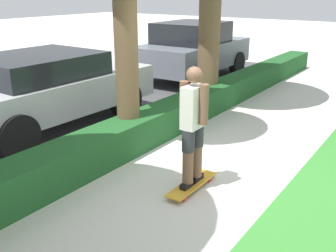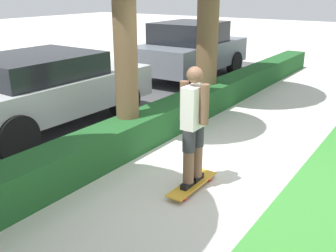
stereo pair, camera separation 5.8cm
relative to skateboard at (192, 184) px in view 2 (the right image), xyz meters
name	(u,v)px [view 2 (the right image)]	position (x,y,z in m)	size (l,w,h in m)	color
ground_plane	(209,178)	(0.41, -0.03, -0.07)	(60.00, 60.00, 0.00)	beige
street_asphalt	(24,124)	(0.41, 4.17, -0.06)	(18.28, 5.00, 0.01)	#474749
hedge_row	(123,138)	(0.41, 1.57, 0.21)	(18.28, 0.60, 0.55)	#1E5123
skateboard	(192,184)	(0.00, 0.00, 0.00)	(0.96, 0.24, 0.08)	gold
skater_person	(194,124)	(0.00, 0.00, 0.86)	(0.48, 0.41, 1.60)	black
parked_car_middle	(42,88)	(0.55, 3.69, 0.72)	(4.26, 2.08, 1.43)	#B7B7BC
parked_car_rear	(191,49)	(6.02, 3.67, 0.79)	(4.02, 1.94, 1.66)	slate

